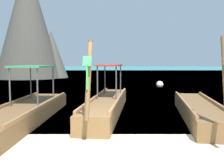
# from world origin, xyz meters

# --- Properties ---
(ground) EXTENTS (120.00, 120.00, 0.00)m
(ground) POSITION_xyz_m (0.00, 0.00, 0.00)
(ground) COLOR beige
(sea_water) EXTENTS (120.00, 120.00, 0.00)m
(sea_water) POSITION_xyz_m (0.00, 61.02, 0.00)
(sea_water) COLOR teal
(sea_water) RESTS_ON ground
(longtail_boat_red_ribbon) EXTENTS (1.52, 7.33, 2.77)m
(longtail_boat_red_ribbon) POSITION_xyz_m (-2.94, 2.70, 0.32)
(longtail_boat_red_ribbon) COLOR brown
(longtail_boat_red_ribbon) RESTS_ON ground
(longtail_boat_green_ribbon) EXTENTS (1.81, 7.36, 2.57)m
(longtail_boat_green_ribbon) POSITION_xyz_m (-0.20, 3.99, 0.35)
(longtail_boat_green_ribbon) COLOR brown
(longtail_boat_green_ribbon) RESTS_ON ground
(longtail_boat_turquoise_ribbon) EXTENTS (2.02, 6.61, 2.62)m
(longtail_boat_turquoise_ribbon) POSITION_xyz_m (3.07, 3.06, 0.29)
(longtail_boat_turquoise_ribbon) COLOR brown
(longtail_boat_turquoise_ribbon) RESTS_ON ground
(karst_rock) EXTENTS (8.86, 8.11, 14.75)m
(karst_rock) POSITION_xyz_m (-10.32, 26.87, 6.99)
(karst_rock) COLOR #47443D
(karst_rock) RESTS_ON ground
(mooring_buoy_near) EXTENTS (0.54, 0.54, 0.54)m
(mooring_buoy_near) POSITION_xyz_m (3.69, 13.91, 0.28)
(mooring_buoy_near) COLOR white
(mooring_buoy_near) RESTS_ON sea_water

